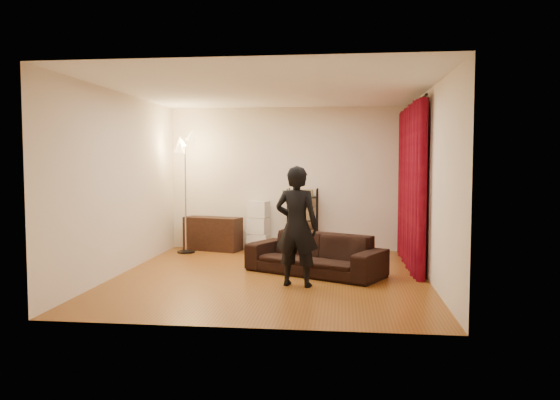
# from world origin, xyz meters

# --- Properties ---
(floor) EXTENTS (5.00, 5.00, 0.00)m
(floor) POSITION_xyz_m (0.00, 0.00, 0.00)
(floor) COLOR brown
(floor) RESTS_ON ground
(ceiling) EXTENTS (5.00, 5.00, 0.00)m
(ceiling) POSITION_xyz_m (0.00, 0.00, 2.70)
(ceiling) COLOR white
(ceiling) RESTS_ON ground
(wall_back) EXTENTS (5.00, 0.00, 5.00)m
(wall_back) POSITION_xyz_m (0.00, 2.50, 1.35)
(wall_back) COLOR beige
(wall_back) RESTS_ON ground
(wall_front) EXTENTS (5.00, 0.00, 5.00)m
(wall_front) POSITION_xyz_m (0.00, -2.50, 1.35)
(wall_front) COLOR beige
(wall_front) RESTS_ON ground
(wall_left) EXTENTS (0.00, 5.00, 5.00)m
(wall_left) POSITION_xyz_m (-2.25, 0.00, 1.35)
(wall_left) COLOR beige
(wall_left) RESTS_ON ground
(wall_right) EXTENTS (0.00, 5.00, 5.00)m
(wall_right) POSITION_xyz_m (2.25, 0.00, 1.35)
(wall_right) COLOR beige
(wall_right) RESTS_ON ground
(curtain_rod) EXTENTS (0.04, 2.65, 0.04)m
(curtain_rod) POSITION_xyz_m (2.15, 1.12, 2.58)
(curtain_rod) COLOR black
(curtain_rod) RESTS_ON wall_right
(curtain) EXTENTS (0.22, 2.65, 2.55)m
(curtain) POSITION_xyz_m (2.13, 1.12, 1.28)
(curtain) COLOR #630914
(curtain) RESTS_ON ground
(sofa) EXTENTS (2.19, 1.66, 0.60)m
(sofa) POSITION_xyz_m (0.63, 0.25, 0.30)
(sofa) COLOR black
(sofa) RESTS_ON ground
(person) EXTENTS (0.66, 0.50, 1.62)m
(person) POSITION_xyz_m (0.43, -0.57, 0.81)
(person) COLOR black
(person) RESTS_ON ground
(media_cabinet) EXTENTS (1.15, 0.68, 0.63)m
(media_cabinet) POSITION_xyz_m (-1.40, 2.23, 0.31)
(media_cabinet) COLOR black
(media_cabinet) RESTS_ON ground
(storage_boxes) EXTENTS (0.44, 0.39, 0.94)m
(storage_boxes) POSITION_xyz_m (-0.54, 2.31, 0.47)
(storage_boxes) COLOR silver
(storage_boxes) RESTS_ON ground
(wire_shelf) EXTENTS (0.63, 0.53, 1.18)m
(wire_shelf) POSITION_xyz_m (0.30, 2.28, 0.59)
(wire_shelf) COLOR black
(wire_shelf) RESTS_ON ground
(floor_lamp) EXTENTS (0.51, 0.51, 2.15)m
(floor_lamp) POSITION_xyz_m (-1.83, 1.88, 1.08)
(floor_lamp) COLOR silver
(floor_lamp) RESTS_ON ground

